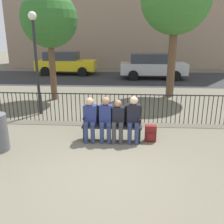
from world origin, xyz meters
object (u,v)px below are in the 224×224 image
object	(u,v)px
tree_0	(49,20)
lamp_post	(35,48)
seated_person_0	(90,117)
seated_person_2	(118,119)
park_bench	(112,122)
seated_person_1	(106,117)
parked_car_1	(65,63)
parked_car_0	(152,66)
backpack	(151,133)
seated_person_3	(133,117)

from	to	relation	value
tree_0	lamp_post	bearing A→B (deg)	-87.13
seated_person_0	seated_person_2	bearing A→B (deg)	-0.23
seated_person_2	park_bench	bearing A→B (deg)	139.47
seated_person_1	seated_person_2	size ratio (longest dim) A/B	1.06
seated_person_0	parked_car_1	size ratio (longest dim) A/B	0.28
seated_person_2	lamp_post	world-z (taller)	lamp_post
park_bench	parked_car_0	size ratio (longest dim) A/B	0.37
seated_person_1	lamp_post	bearing A→B (deg)	138.49
parked_car_1	seated_person_2	bearing A→B (deg)	-69.93
seated_person_2	backpack	xyz separation A→B (m)	(0.88, 0.08, -0.42)
seated_person_2	seated_person_3	xyz separation A→B (m)	(0.41, 0.01, 0.05)
seated_person_1	seated_person_2	bearing A→B (deg)	-0.75
park_bench	tree_0	size ratio (longest dim) A/B	0.35
seated_person_2	tree_0	world-z (taller)	tree_0
park_bench	seated_person_0	world-z (taller)	seated_person_0
park_bench	backpack	bearing A→B (deg)	-2.87
park_bench	seated_person_1	world-z (taller)	seated_person_1
seated_person_1	seated_person_3	world-z (taller)	seated_person_3
seated_person_0	seated_person_1	world-z (taller)	seated_person_1
backpack	parked_car_1	xyz separation A→B (m)	(-5.19, 11.72, 0.63)
parked_car_1	seated_person_3	bearing A→B (deg)	-68.20
seated_person_3	parked_car_1	bearing A→B (deg)	111.80
lamp_post	park_bench	bearing A→B (deg)	-38.22
seated_person_1	backpack	distance (m)	1.27
seated_person_1	seated_person_3	bearing A→B (deg)	0.11
tree_0	backpack	bearing A→B (deg)	-48.23
seated_person_1	tree_0	bearing A→B (deg)	121.32
seated_person_3	lamp_post	bearing A→B (deg)	145.33
park_bench	parked_car_0	world-z (taller)	parked_car_0
park_bench	seated_person_1	distance (m)	0.27
park_bench	seated_person_0	xyz separation A→B (m)	(-0.58, -0.13, 0.17)
seated_person_2	seated_person_0	bearing A→B (deg)	179.77
parked_car_0	parked_car_1	xyz separation A→B (m)	(-6.09, 1.51, 0.00)
park_bench	backpack	world-z (taller)	park_bench
seated_person_0	seated_person_1	distance (m)	0.42
park_bench	backpack	size ratio (longest dim) A/B	3.55
seated_person_2	parked_car_0	xyz separation A→B (m)	(1.78, 10.29, 0.21)
lamp_post	seated_person_2	bearing A→B (deg)	-38.34
seated_person_2	lamp_post	distance (m)	4.04
park_bench	lamp_post	bearing A→B (deg)	141.78
seated_person_2	parked_car_0	size ratio (longest dim) A/B	0.27
seated_person_0	tree_0	xyz separation A→B (m)	(-2.26, 4.41, 2.67)
backpack	lamp_post	xyz separation A→B (m)	(-3.76, 2.20, 2.09)
lamp_post	parked_car_0	bearing A→B (deg)	59.78
park_bench	seated_person_0	size ratio (longest dim) A/B	1.32
seated_person_0	lamp_post	distance (m)	3.54
seated_person_0	tree_0	distance (m)	5.63
backpack	seated_person_1	bearing A→B (deg)	-176.36
parked_car_1	seated_person_1	bearing A→B (deg)	-71.27
park_bench	parked_car_1	distance (m)	12.39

